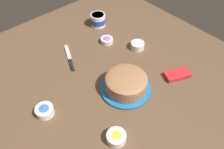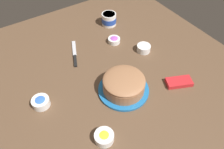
% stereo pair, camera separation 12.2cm
% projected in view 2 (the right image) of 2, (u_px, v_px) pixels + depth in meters
% --- Properties ---
extents(ground_plane, '(1.54, 1.54, 0.00)m').
position_uv_depth(ground_plane, '(106.00, 73.00, 1.28)').
color(ground_plane, brown).
extents(frosted_cake, '(0.27, 0.27, 0.10)m').
position_uv_depth(frosted_cake, '(124.00, 85.00, 1.16)').
color(frosted_cake, '#1E6BB2').
rests_on(frosted_cake, ground_plane).
extents(frosting_tub, '(0.10, 0.10, 0.09)m').
position_uv_depth(frosting_tub, '(109.00, 19.00, 1.57)').
color(frosting_tub, white).
rests_on(frosting_tub, ground_plane).
extents(spreading_knife, '(0.11, 0.22, 0.01)m').
position_uv_depth(spreading_knife, '(75.00, 56.00, 1.37)').
color(spreading_knife, silver).
rests_on(spreading_knife, ground_plane).
extents(sprinkle_bowl_yellow, '(0.09, 0.09, 0.04)m').
position_uv_depth(sprinkle_bowl_yellow, '(104.00, 137.00, 0.99)').
color(sprinkle_bowl_yellow, white).
rests_on(sprinkle_bowl_yellow, ground_plane).
extents(sprinkle_bowl_blue, '(0.09, 0.09, 0.04)m').
position_uv_depth(sprinkle_bowl_blue, '(41.00, 102.00, 1.11)').
color(sprinkle_bowl_blue, white).
rests_on(sprinkle_bowl_blue, ground_plane).
extents(sprinkle_bowl_pink, '(0.08, 0.08, 0.04)m').
position_uv_depth(sprinkle_bowl_pink, '(144.00, 48.00, 1.39)').
color(sprinkle_bowl_pink, white).
rests_on(sprinkle_bowl_pink, ground_plane).
extents(sprinkle_bowl_rainbow, '(0.08, 0.08, 0.04)m').
position_uv_depth(sprinkle_bowl_rainbow, '(114.00, 40.00, 1.45)').
color(sprinkle_bowl_rainbow, white).
rests_on(sprinkle_bowl_rainbow, ground_plane).
extents(candy_box_lower, '(0.16, 0.12, 0.02)m').
position_uv_depth(candy_box_lower, '(179.00, 82.00, 1.22)').
color(candy_box_lower, red).
rests_on(candy_box_lower, ground_plane).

